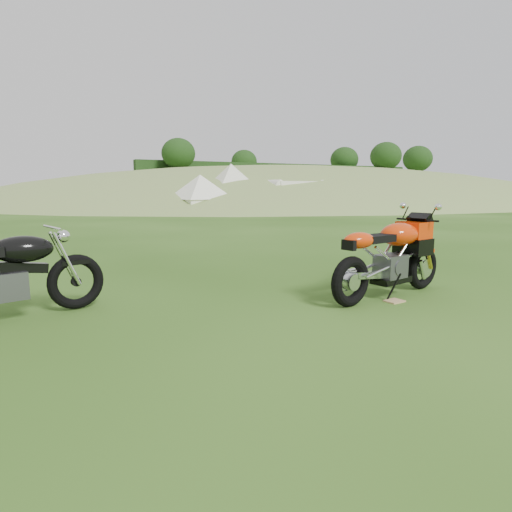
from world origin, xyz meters
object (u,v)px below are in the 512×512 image
vintage_moto_a (4,273)px  caravan (295,195)px  sport_motorcycle (390,251)px  tent_mid (200,193)px  plywood_board (394,301)px  tent_right (231,188)px

vintage_moto_a → caravan: size_ratio=0.51×
sport_motorcycle → tent_mid: bearing=67.2°
sport_motorcycle → caravan: 23.22m
sport_motorcycle → plywood_board: 0.68m
plywood_board → caravan: bearing=61.3°
plywood_board → caravan: size_ratio=0.06×
sport_motorcycle → caravan: (11.15, 20.37, 0.34)m
tent_mid → caravan: tent_mid is taller
sport_motorcycle → tent_mid: tent_mid is taller
tent_mid → tent_right: size_ratio=0.83×
tent_mid → vintage_moto_a: bearing=-125.9°
tent_right → vintage_moto_a: bearing=-120.9°
tent_right → tent_mid: bearing=-141.2°
sport_motorcycle → vintage_moto_a: (-4.59, 1.08, -0.08)m
tent_mid → plywood_board: bearing=-113.0°
tent_mid → tent_right: (3.13, 2.67, 0.25)m
vintage_moto_a → sport_motorcycle: bearing=-27.8°
plywood_board → tent_right: 24.09m
vintage_moto_a → caravan: bearing=36.1°
plywood_board → tent_right: bearing=71.7°
tent_mid → caravan: size_ratio=0.66×
tent_right → caravan: size_ratio=0.80×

